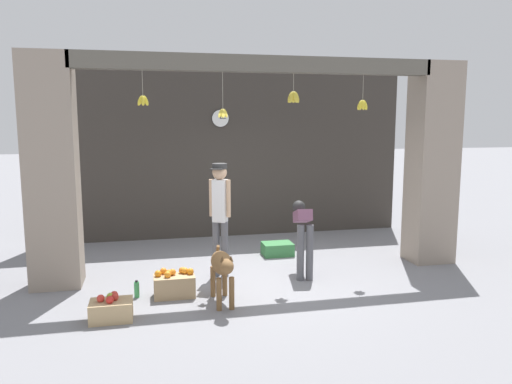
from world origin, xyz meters
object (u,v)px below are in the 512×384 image
at_px(dog, 222,266).
at_px(produce_box_green, 277,249).
at_px(shopkeeper, 220,209).
at_px(worker_stooping, 303,229).
at_px(fruit_crate_oranges, 174,285).
at_px(fruit_crate_apples, 111,309).
at_px(water_bottle, 137,289).
at_px(wall_clock, 220,118).

relative_size(dog, produce_box_green, 1.85).
distance_m(shopkeeper, worker_stooping, 1.31).
bearing_deg(dog, fruit_crate_oranges, -125.43).
distance_m(shopkeeper, produce_box_green, 1.79).
height_order(dog, fruit_crate_apples, dog).
bearing_deg(produce_box_green, worker_stooping, -86.35).
bearing_deg(water_bottle, fruit_crate_oranges, -8.16).
bearing_deg(worker_stooping, fruit_crate_apples, -148.30).
xyz_separation_m(worker_stooping, water_bottle, (-2.51, -0.44, -0.63)).
height_order(produce_box_green, wall_clock, wall_clock).
height_order(fruit_crate_oranges, water_bottle, fruit_crate_oranges).
height_order(worker_stooping, water_bottle, worker_stooping).
height_order(produce_box_green, water_bottle, water_bottle).
bearing_deg(wall_clock, worker_stooping, -73.60).
bearing_deg(water_bottle, produce_box_green, 34.25).
height_order(dog, fruit_crate_oranges, dog).
bearing_deg(dog, fruit_crate_apples, -81.05).
distance_m(fruit_crate_oranges, wall_clock, 4.22).
distance_m(shopkeeper, fruit_crate_oranges, 1.39).
relative_size(worker_stooping, wall_clock, 3.12).
relative_size(worker_stooping, produce_box_green, 2.10).
height_order(dog, wall_clock, wall_clock).
relative_size(fruit_crate_oranges, wall_clock, 1.56).
relative_size(shopkeeper, produce_box_green, 3.31).
bearing_deg(wall_clock, water_bottle, -116.81).
bearing_deg(wall_clock, produce_box_green, -65.10).
bearing_deg(fruit_crate_apples, dog, 9.80).
bearing_deg(shopkeeper, wall_clock, -70.43).
xyz_separation_m(fruit_crate_apples, wall_clock, (1.96, 4.03, 2.29)).
bearing_deg(fruit_crate_oranges, dog, -34.58).
distance_m(fruit_crate_oranges, fruit_crate_apples, 1.03).
relative_size(worker_stooping, water_bottle, 4.64).
relative_size(fruit_crate_oranges, fruit_crate_apples, 1.09).
distance_m(dog, fruit_crate_oranges, 0.81).
distance_m(worker_stooping, wall_clock, 3.42).
height_order(dog, produce_box_green, dog).
bearing_deg(dog, produce_box_green, 147.53).
bearing_deg(worker_stooping, produce_box_green, 102.56).
relative_size(water_bottle, wall_clock, 0.67).
distance_m(shopkeeper, fruit_crate_apples, 2.29).
relative_size(dog, worker_stooping, 0.88).
bearing_deg(produce_box_green, shopkeeper, -140.32).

